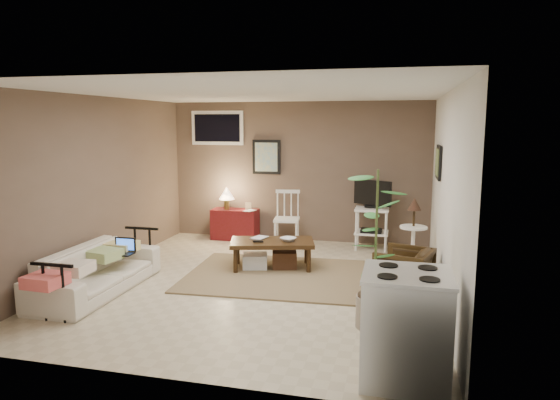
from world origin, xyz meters
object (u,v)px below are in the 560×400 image
(red_console, at_px, (234,221))
(stove, at_px, (406,327))
(side_table, at_px, (414,225))
(coffee_table, at_px, (272,252))
(potted_plant, at_px, (376,244))
(sofa, at_px, (96,263))
(spindle_chair, at_px, (287,219))
(armchair, at_px, (404,269))
(tv_stand, at_px, (372,213))

(red_console, xyz_separation_m, stove, (2.91, -4.32, 0.13))
(side_table, bearing_deg, coffee_table, -165.31)
(red_console, height_order, potted_plant, potted_plant)
(sofa, distance_m, spindle_chair, 3.36)
(spindle_chair, xyz_separation_m, side_table, (2.04, -0.96, 0.20))
(coffee_table, xyz_separation_m, spindle_chair, (-0.12, 1.46, 0.19))
(sofa, distance_m, stove, 3.84)
(red_console, xyz_separation_m, spindle_chair, (0.99, -0.15, 0.11))
(armchair, relative_size, stove, 0.69)
(red_console, bearing_deg, armchair, -37.54)
(coffee_table, bearing_deg, tv_stand, 49.13)
(potted_plant, bearing_deg, stove, -73.61)
(sofa, height_order, stove, stove)
(side_table, relative_size, armchair, 1.63)
(tv_stand, bearing_deg, armchair, -76.44)
(potted_plant, bearing_deg, sofa, 175.35)
(spindle_chair, height_order, potted_plant, potted_plant)
(potted_plant, bearing_deg, red_console, 128.22)
(spindle_chair, distance_m, potted_plant, 3.59)
(tv_stand, relative_size, stove, 1.25)
(coffee_table, height_order, sofa, sofa)
(tv_stand, height_order, potted_plant, potted_plant)
(side_table, relative_size, stove, 1.12)
(side_table, distance_m, stove, 3.22)
(tv_stand, height_order, side_table, tv_stand)
(tv_stand, distance_m, armchair, 2.19)
(potted_plant, xyz_separation_m, stove, (0.30, -1.01, -0.42))
(side_table, height_order, potted_plant, potted_plant)
(sofa, height_order, side_table, side_table)
(sofa, xyz_separation_m, red_console, (0.71, 3.05, -0.04))
(red_console, relative_size, armchair, 1.50)
(side_table, distance_m, armchair, 1.17)
(coffee_table, bearing_deg, sofa, -141.71)
(sofa, height_order, armchair, sofa)
(stove, bearing_deg, sofa, 160.58)
(coffee_table, bearing_deg, stove, -56.30)
(coffee_table, distance_m, spindle_chair, 1.48)
(coffee_table, xyz_separation_m, potted_plant, (1.51, -1.70, 0.62))
(coffee_table, height_order, red_console, red_console)
(side_table, distance_m, potted_plant, 2.26)
(armchair, bearing_deg, tv_stand, -149.43)
(sofa, height_order, red_console, red_console)
(spindle_chair, distance_m, side_table, 2.26)
(red_console, bearing_deg, tv_stand, -2.89)
(stove, bearing_deg, red_console, 123.93)
(side_table, height_order, armchair, side_table)
(sofa, bearing_deg, coffee_table, -51.71)
(sofa, relative_size, potted_plant, 1.15)
(armchair, bearing_deg, potted_plant, 2.09)
(coffee_table, relative_size, red_console, 1.36)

